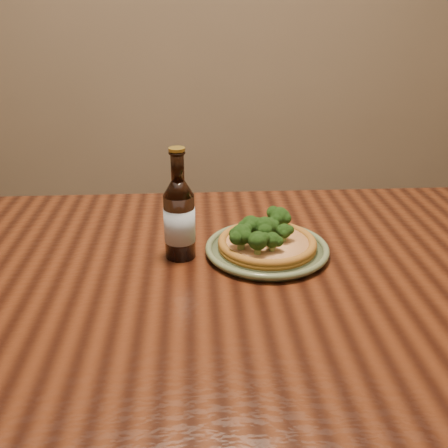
{
  "coord_description": "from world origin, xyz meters",
  "views": [
    {
      "loc": [
        0.03,
        -0.78,
        1.25
      ],
      "look_at": [
        0.09,
        0.18,
        0.82
      ],
      "focal_mm": 42.0,
      "sensor_mm": 36.0,
      "label": 1
    }
  ],
  "objects": [
    {
      "name": "plate",
      "position": [
        0.18,
        0.18,
        0.76
      ],
      "size": [
        0.26,
        0.26,
        0.02
      ],
      "rotation": [
        0.0,
        0.0,
        0.16
      ],
      "color": "#5C6B4A",
      "rests_on": "table"
    },
    {
      "name": "pizza",
      "position": [
        0.18,
        0.18,
        0.78
      ],
      "size": [
        0.2,
        0.2,
        0.07
      ],
      "rotation": [
        0.0,
        0.0,
        -0.41
      ],
      "color": "#956221",
      "rests_on": "plate"
    },
    {
      "name": "table",
      "position": [
        0.0,
        0.1,
        0.66
      ],
      "size": [
        1.6,
        0.9,
        0.75
      ],
      "color": "#441E0E",
      "rests_on": "ground"
    },
    {
      "name": "beer_bottle",
      "position": [
        0.0,
        0.18,
        0.84
      ],
      "size": [
        0.06,
        0.06,
        0.23
      ],
      "rotation": [
        0.0,
        0.0,
        -0.08
      ],
      "color": "black",
      "rests_on": "table"
    }
  ]
}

